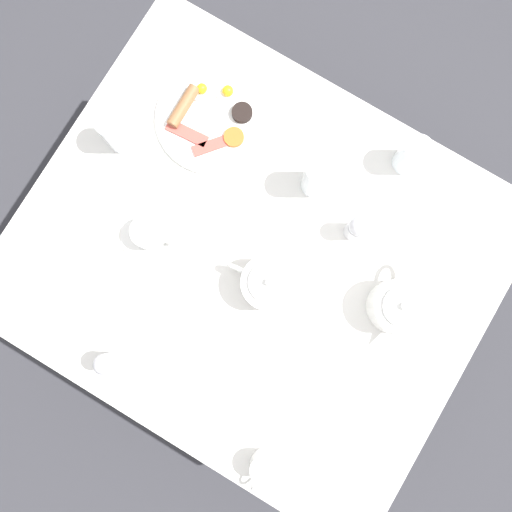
# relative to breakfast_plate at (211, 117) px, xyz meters

# --- Properties ---
(ground_plane) EXTENTS (8.00, 8.00, 0.00)m
(ground_plane) POSITION_rel_breakfast_plate_xyz_m (0.25, 0.28, -0.72)
(ground_plane) COLOR #333338
(table) EXTENTS (0.97, 1.14, 0.71)m
(table) POSITION_rel_breakfast_plate_xyz_m (0.25, 0.28, -0.07)
(table) COLOR silver
(table) RESTS_ON ground_plane
(breakfast_plate) EXTENTS (0.29, 0.29, 0.04)m
(breakfast_plate) POSITION_rel_breakfast_plate_xyz_m (0.00, 0.00, 0.00)
(breakfast_plate) COLOR white
(breakfast_plate) RESTS_ON table
(teapot_near) EXTENTS (0.13, 0.21, 0.12)m
(teapot_near) POSITION_rel_breakfast_plate_xyz_m (0.29, 0.34, 0.04)
(teapot_near) COLOR white
(teapot_near) RESTS_ON table
(teapot_far) EXTENTS (0.20, 0.13, 0.12)m
(teapot_far) POSITION_rel_breakfast_plate_xyz_m (0.18, 0.63, 0.04)
(teapot_far) COLOR white
(teapot_far) RESTS_ON table
(teacup_with_saucer_left) EXTENTS (0.15, 0.15, 0.07)m
(teacup_with_saucer_left) POSITION_rel_breakfast_plate_xyz_m (0.33, 0.03, 0.02)
(teacup_with_saucer_left) COLOR white
(teacup_with_saucer_left) RESTS_ON table
(water_glass_tall) EXTENTS (0.07, 0.07, 0.13)m
(water_glass_tall) POSITION_rel_breakfast_plate_xyz_m (0.17, -0.16, 0.06)
(water_glass_tall) COLOR white
(water_glass_tall) RESTS_ON table
(water_glass_short) EXTENTS (0.07, 0.07, 0.11)m
(water_glass_short) POSITION_rel_breakfast_plate_xyz_m (-0.15, 0.48, 0.05)
(water_glass_short) COLOR white
(water_glass_short) RESTS_ON table
(wine_glass_spare) EXTENTS (0.07, 0.07, 0.14)m
(wine_glass_spare) POSITION_rel_breakfast_plate_xyz_m (0.02, 0.31, 0.06)
(wine_glass_spare) COLOR white
(wine_glass_spare) RESTS_ON table
(creamer_jug) EXTENTS (0.09, 0.07, 0.07)m
(creamer_jug) POSITION_rel_breakfast_plate_xyz_m (0.66, 0.54, 0.02)
(creamer_jug) COLOR white
(creamer_jug) RESTS_ON table
(pepper_grinder) EXTENTS (0.05, 0.05, 0.11)m
(pepper_grinder) POSITION_rel_breakfast_plate_xyz_m (0.64, 0.11, 0.05)
(pepper_grinder) COLOR #BCBCC1
(pepper_grinder) RESTS_ON table
(salt_grinder) EXTENTS (0.05, 0.05, 0.11)m
(salt_grinder) POSITION_rel_breakfast_plate_xyz_m (0.07, 0.45, 0.05)
(salt_grinder) COLOR #BCBCC1
(salt_grinder) RESTS_ON table
(fork_by_plate) EXTENTS (0.09, 0.16, 0.00)m
(fork_by_plate) POSITION_rel_breakfast_plate_xyz_m (0.40, 0.56, -0.01)
(fork_by_plate) COLOR silver
(fork_by_plate) RESTS_ON table
(knife_by_plate) EXTENTS (0.17, 0.14, 0.00)m
(knife_by_plate) POSITION_rel_breakfast_plate_xyz_m (0.51, 0.19, -0.01)
(knife_by_plate) COLOR silver
(knife_by_plate) RESTS_ON table
(spoon_for_tea) EXTENTS (0.14, 0.04, 0.00)m
(spoon_for_tea) POSITION_rel_breakfast_plate_xyz_m (0.33, -0.19, -0.01)
(spoon_for_tea) COLOR silver
(spoon_for_tea) RESTS_ON table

